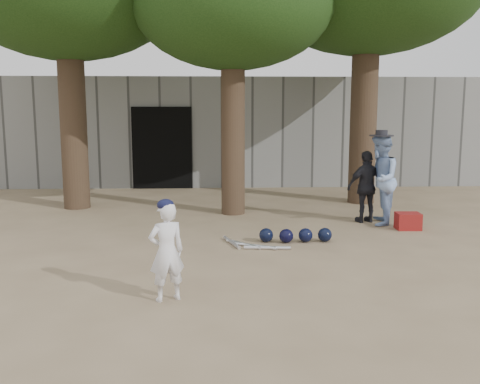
{
  "coord_description": "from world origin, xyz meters",
  "views": [
    {
      "loc": [
        0.26,
        -6.68,
        2.15
      ],
      "look_at": [
        0.6,
        1.0,
        0.95
      ],
      "focal_mm": 40.0,
      "sensor_mm": 36.0,
      "label": 1
    }
  ],
  "objects_px": {
    "spectator_blue": "(380,180)",
    "boy_player": "(167,252)",
    "spectator_dark": "(367,187)",
    "red_bag": "(408,221)"
  },
  "relations": [
    {
      "from": "boy_player",
      "to": "spectator_blue",
      "type": "relative_size",
      "value": 0.67
    },
    {
      "from": "boy_player",
      "to": "red_bag",
      "type": "bearing_deg",
      "value": -162.37
    },
    {
      "from": "spectator_dark",
      "to": "red_bag",
      "type": "bearing_deg",
      "value": 118.43
    },
    {
      "from": "spectator_blue",
      "to": "spectator_dark",
      "type": "xyz_separation_m",
      "value": [
        -0.18,
        0.21,
        -0.16
      ]
    },
    {
      "from": "spectator_blue",
      "to": "spectator_dark",
      "type": "bearing_deg",
      "value": -123.81
    },
    {
      "from": "spectator_blue",
      "to": "boy_player",
      "type": "bearing_deg",
      "value": -27.15
    },
    {
      "from": "spectator_dark",
      "to": "red_bag",
      "type": "xyz_separation_m",
      "value": [
        0.59,
        -0.64,
        -0.53
      ]
    },
    {
      "from": "boy_player",
      "to": "spectator_blue",
      "type": "xyz_separation_m",
      "value": [
        3.59,
        3.86,
        0.28
      ]
    },
    {
      "from": "boy_player",
      "to": "spectator_dark",
      "type": "distance_m",
      "value": 5.31
    },
    {
      "from": "boy_player",
      "to": "red_bag",
      "type": "distance_m",
      "value": 5.28
    }
  ]
}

